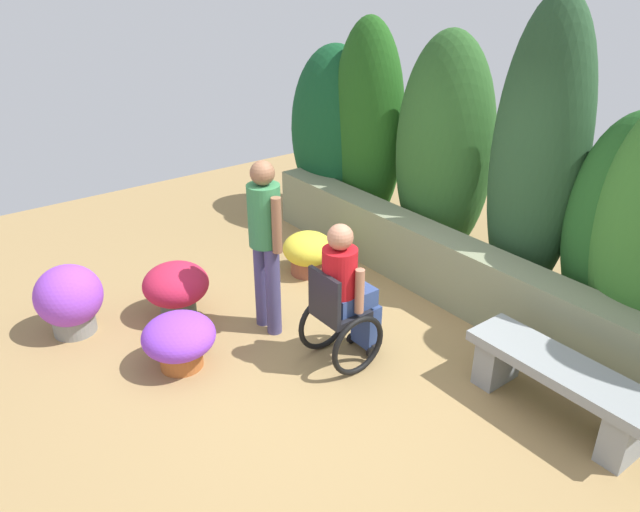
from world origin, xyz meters
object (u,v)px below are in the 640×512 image
object	(u,v)px
person_in_wheelchair	(344,299)
flower_pot_terracotta_by_wall	(70,300)
flower_pot_red_accent	(176,287)
person_standing_companion	(265,236)
flower_pot_small_foreground	(308,252)
stone_bench	(558,382)
flower_pot_purple_near	(179,340)

from	to	relation	value
person_in_wheelchair	flower_pot_terracotta_by_wall	size ratio (longest dim) A/B	1.92
flower_pot_terracotta_by_wall	flower_pot_red_accent	size ratio (longest dim) A/B	1.06
person_standing_companion	flower_pot_small_foreground	world-z (taller)	person_standing_companion
stone_bench	flower_pot_red_accent	bearing A→B (deg)	-152.94
stone_bench	person_in_wheelchair	bearing A→B (deg)	-153.30
stone_bench	flower_pot_small_foreground	size ratio (longest dim) A/B	2.57
flower_pot_terracotta_by_wall	flower_pot_red_accent	world-z (taller)	flower_pot_terracotta_by_wall
person_standing_companion	flower_pot_terracotta_by_wall	xyz separation A→B (m)	(-1.07, -1.53, -0.62)
person_in_wheelchair	flower_pot_red_accent	size ratio (longest dim) A/B	2.04
person_in_wheelchair	flower_pot_terracotta_by_wall	xyz separation A→B (m)	(-1.91, -1.79, -0.27)
stone_bench	person_standing_companion	xyz separation A→B (m)	(-2.42, -1.10, 0.66)
flower_pot_terracotta_by_wall	stone_bench	bearing A→B (deg)	37.04
flower_pot_small_foreground	flower_pot_red_accent	bearing A→B (deg)	-91.61
stone_bench	flower_pot_terracotta_by_wall	distance (m)	4.37
flower_pot_purple_near	flower_pot_terracotta_by_wall	bearing A→B (deg)	-152.78
flower_pot_small_foreground	person_in_wheelchair	bearing A→B (deg)	-25.46
flower_pot_red_accent	stone_bench	bearing A→B (deg)	28.41
stone_bench	flower_pot_small_foreground	bearing A→B (deg)	-179.16
person_standing_companion	flower_pot_red_accent	size ratio (longest dim) A/B	2.60
stone_bench	flower_pot_red_accent	world-z (taller)	flower_pot_red_accent
person_standing_companion	stone_bench	bearing A→B (deg)	34.84
stone_bench	flower_pot_terracotta_by_wall	size ratio (longest dim) A/B	2.13
flower_pot_purple_near	flower_pot_small_foreground	bearing A→B (deg)	111.08
stone_bench	flower_pot_purple_near	size ratio (longest dim) A/B	2.31
person_in_wheelchair	flower_pot_red_accent	world-z (taller)	person_in_wheelchair
person_in_wheelchair	flower_pot_purple_near	world-z (taller)	person_in_wheelchair
stone_bench	flower_pot_small_foreground	world-z (taller)	stone_bench
flower_pot_purple_near	stone_bench	bearing A→B (deg)	41.01
flower_pot_red_accent	flower_pot_purple_near	bearing A→B (deg)	-23.78
flower_pot_red_accent	flower_pot_small_foreground	distance (m)	1.59
person_in_wheelchair	flower_pot_red_accent	bearing A→B (deg)	-147.78
person_standing_companion	flower_pot_purple_near	world-z (taller)	person_standing_companion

